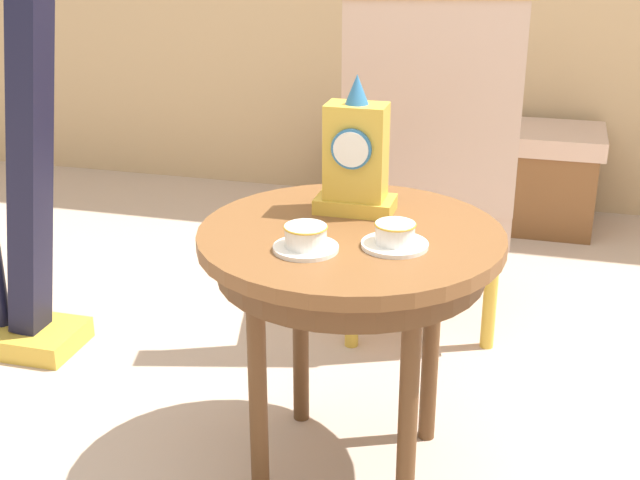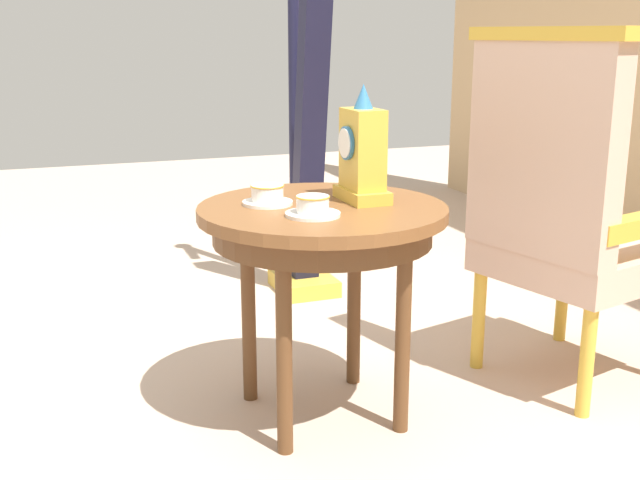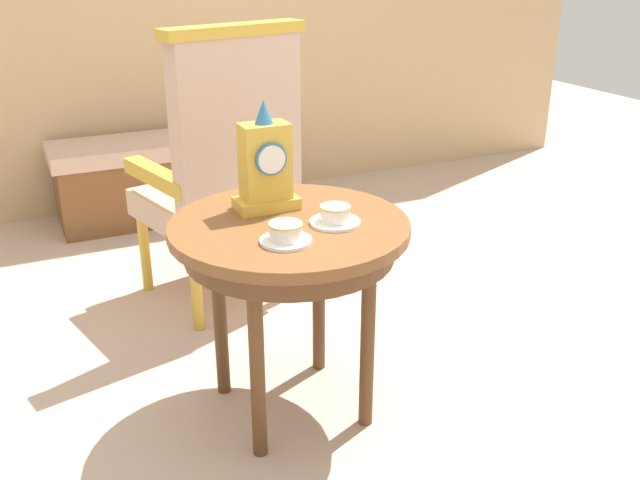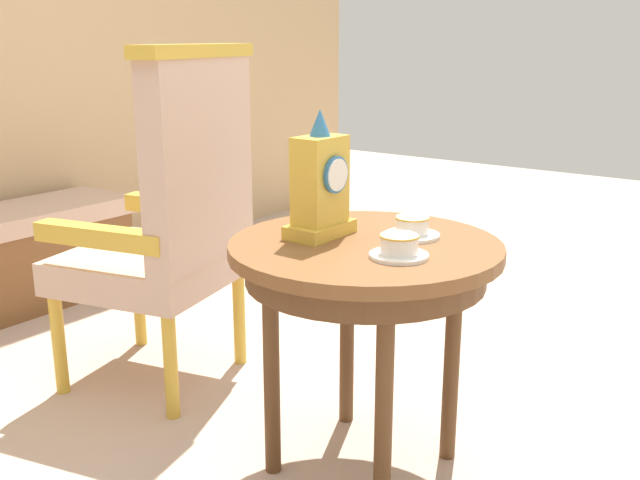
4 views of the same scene
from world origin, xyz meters
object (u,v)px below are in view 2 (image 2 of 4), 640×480
side_table (322,232)px  armchair (563,207)px  mantel_clock (362,155)px  harp (306,140)px  teacup_right (313,207)px  teacup_left (267,195)px

side_table → armchair: 0.79m
mantel_clock → harp: harp is taller
teacup_right → harp: size_ratio=0.09×
teacup_right → mantel_clock: 0.27m
side_table → mantel_clock: mantel_clock is taller
teacup_right → armchair: bearing=94.5°
teacup_right → armchair: size_ratio=0.13×
armchair → teacup_right: bearing=-85.5°
armchair → harp: 1.24m
side_table → mantel_clock: 0.25m
side_table → teacup_right: 0.17m
teacup_left → harp: (-1.03, 0.49, 0.01)m
mantel_clock → teacup_right: bearing=-56.0°
teacup_left → mantel_clock: bearing=79.2°
armchair → mantel_clock: bearing=-95.9°
teacup_left → mantel_clock: size_ratio=0.43×
teacup_left → mantel_clock: (0.05, 0.27, 0.11)m
mantel_clock → armchair: bearing=84.1°
side_table → harp: harp is taller
armchair → harp: size_ratio=0.67×
side_table → armchair: bearing=86.5°
teacup_right → harp: 1.29m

